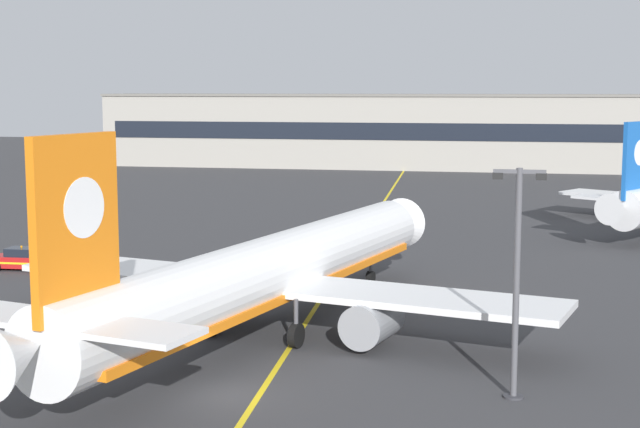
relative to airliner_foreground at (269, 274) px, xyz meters
name	(u,v)px	position (x,y,z in m)	size (l,w,h in m)	color
ground_plane	(224,395)	(0.61, -10.42, -3.37)	(400.00, 400.00, 0.00)	#353538
taxiway_centreline	(341,268)	(0.61, 19.58, -3.37)	(0.30, 180.00, 0.01)	yellow
airliner_foreground	(269,274)	(0.00, 0.00, 0.00)	(32.20, 40.93, 11.65)	white
apron_lamp_post	(517,278)	(13.09, -8.34, 1.94)	(2.24, 0.90, 10.05)	#515156
service_car_fourth	(22,259)	(-22.55, 14.36, -2.60)	(4.26, 2.10, 1.79)	red
safety_cone_by_nose_gear	(339,276)	(1.18, 15.35, -3.11)	(0.44, 0.44, 0.55)	orange
terminal_building	(434,131)	(0.67, 109.15, 2.83)	(113.04, 12.40, 12.39)	#9E998E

